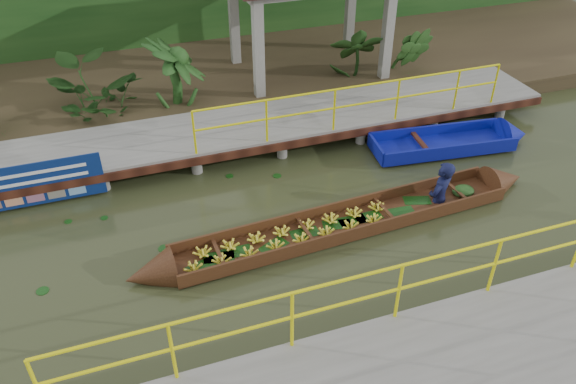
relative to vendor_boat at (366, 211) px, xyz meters
name	(u,v)px	position (x,y,z in m)	size (l,w,h in m)	color
ground	(278,236)	(-1.75, 0.18, -0.29)	(80.00, 80.00, 0.00)	#2E361B
land_strip	(197,74)	(-1.75, 7.68, -0.06)	(30.00, 8.00, 0.45)	#2E2217
far_dock	(232,131)	(-1.73, 3.61, 0.19)	(16.00, 2.06, 1.66)	slate
vendor_boat	(366,211)	(0.00, 0.00, 0.00)	(8.48, 1.28, 2.14)	#3A1E10
moored_blue_boat	(478,140)	(3.82, 1.81, -0.12)	(3.95, 1.42, 0.92)	#0C148D
blue_banner	(23,186)	(-6.24, 2.66, 0.27)	(3.08, 0.04, 0.96)	navy
tropical_plants	(166,79)	(-2.89, 5.48, 0.87)	(14.13, 1.13, 1.41)	#153B13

